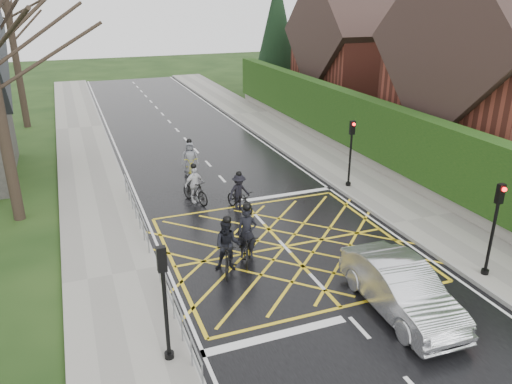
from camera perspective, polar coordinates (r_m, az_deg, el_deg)
ground at (r=18.03m, az=3.28°, el=-6.26°), size 120.00×120.00×0.00m
road at (r=18.02m, az=3.28°, el=-6.24°), size 9.00×80.00×0.01m
sidewalk_right at (r=20.96m, az=18.46°, el=-3.00°), size 3.00×80.00×0.15m
sidewalk_left at (r=16.73m, az=-16.09°, el=-9.26°), size 3.00×80.00×0.15m
stone_wall at (r=26.30m, az=13.47°, el=3.21°), size 0.50×38.00×0.70m
hedge at (r=25.81m, az=13.81°, el=6.89°), size 0.90×38.00×2.80m
house_far at (r=39.09m, az=12.81°, el=15.26°), size 9.80×8.80×10.30m
conifer at (r=44.18m, az=2.39°, el=17.28°), size 4.60×4.60×10.00m
tree_far at (r=36.58m, az=-26.46°, el=17.68°), size 8.40×8.40×10.40m
railing_south at (r=13.54m, az=-9.01°, el=-13.12°), size 0.05×5.04×1.03m
railing_north at (r=20.09m, az=-13.67°, el=-1.32°), size 0.05×6.04×1.03m
traffic_light_ne at (r=23.07m, az=10.74°, el=4.25°), size 0.24×0.31×3.21m
traffic_light_se at (r=17.01m, az=25.45°, el=-4.06°), size 0.24×0.31×3.21m
traffic_light_sw at (r=12.17m, az=-10.33°, el=-12.63°), size 0.24×0.31×3.21m
cyclist_rear at (r=16.96m, az=-0.94°, el=-5.61°), size 1.46×2.22×2.03m
cyclist_back at (r=16.25m, az=-3.19°, el=-6.66°), size 1.28×1.99×1.94m
cyclist_mid at (r=20.71m, az=-1.90°, el=-0.47°), size 1.13×1.86×1.71m
cyclist_front at (r=21.60m, az=-7.01°, el=0.42°), size 1.11×1.82×1.77m
cyclist_lead at (r=25.01m, az=-7.51°, el=3.37°), size 0.98×1.98×1.84m
car at (r=14.86m, az=16.24°, el=-10.52°), size 1.73×4.54×1.48m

